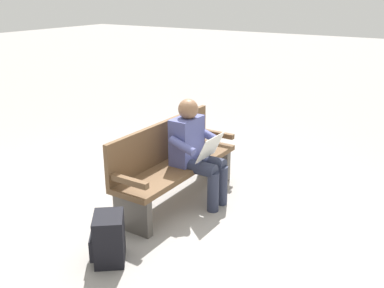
# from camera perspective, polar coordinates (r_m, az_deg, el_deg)

# --- Properties ---
(ground_plane) EXTENTS (40.00, 40.00, 0.00)m
(ground_plane) POSITION_cam_1_polar(r_m,az_deg,el_deg) (5.05, -1.75, -7.37)
(ground_plane) COLOR gray
(bench_near) EXTENTS (1.80, 0.50, 0.90)m
(bench_near) POSITION_cam_1_polar(r_m,az_deg,el_deg) (4.89, -2.50, -2.36)
(bench_near) COLOR brown
(bench_near) RESTS_ON ground
(person_seated) EXTENTS (0.57, 0.58, 1.18)m
(person_seated) POSITION_cam_1_polar(r_m,az_deg,el_deg) (4.79, 0.44, -0.67)
(person_seated) COLOR #474C84
(person_seated) RESTS_ON ground
(backpack) EXTENTS (0.42, 0.41, 0.44)m
(backpack) POSITION_cam_1_polar(r_m,az_deg,el_deg) (3.98, -10.83, -12.03)
(backpack) COLOR black
(backpack) RESTS_ON ground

